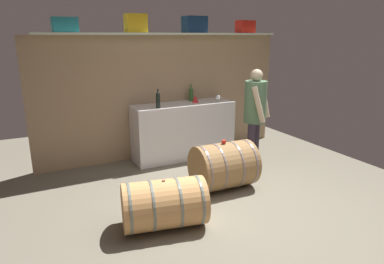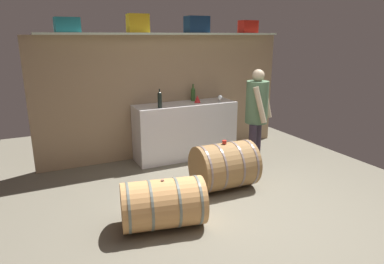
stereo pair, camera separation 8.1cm
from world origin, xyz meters
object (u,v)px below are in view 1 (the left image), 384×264
red_funnel (195,99)px  wine_barrel_far (164,204)px  work_cabinet (184,130)px  wine_glass (218,97)px  toolcase_red (245,27)px  winemaker_pouring (255,109)px  toolcase_teal (65,25)px  toolcase_yellow (136,23)px  toolcase_navy (194,25)px  wine_bottle_green (191,94)px  tasting_cup (224,142)px  wine_barrel_near (224,166)px  wine_bottle_dark (158,100)px

red_funnel → wine_barrel_far: red_funnel is taller
red_funnel → work_cabinet: bearing=174.9°
wine_glass → red_funnel: bearing=155.2°
toolcase_red → winemaker_pouring: size_ratio=0.20×
work_cabinet → wine_glass: 0.83m
work_cabinet → winemaker_pouring: winemaker_pouring is taller
toolcase_teal → work_cabinet: bearing=-9.7°
toolcase_yellow → red_funnel: size_ratio=2.54×
toolcase_navy → wine_barrel_far: bearing=-122.3°
toolcase_teal → toolcase_navy: (2.07, 0.00, 0.03)m
red_funnel → wine_glass: bearing=-24.8°
wine_bottle_green → tasting_cup: size_ratio=5.02×
wine_barrel_far → tasting_cup: bearing=38.8°
toolcase_navy → wine_bottle_green: size_ratio=1.25×
toolcase_red → wine_barrel_near: toolcase_red is taller
toolcase_navy → wine_barrel_far: 3.29m
work_cabinet → toolcase_red: bearing=7.5°
toolcase_teal → wine_barrel_far: size_ratio=0.35×
work_cabinet → tasting_cup: size_ratio=29.89×
wine_bottle_dark → wine_barrel_far: wine_bottle_dark is taller
red_funnel → wine_barrel_near: bearing=-100.9°
toolcase_yellow → work_cabinet: size_ratio=0.18×
wine_barrel_far → toolcase_yellow: bearing=89.4°
toolcase_yellow → tasting_cup: (0.67, -1.59, -1.58)m
toolcase_yellow → toolcase_red: 2.06m
toolcase_navy → wine_bottle_dark: (-0.82, -0.35, -1.16)m
winemaker_pouring → toolcase_navy: bearing=-108.8°
toolcase_navy → wine_barrel_near: (-0.35, -1.59, -1.92)m
red_funnel → winemaker_pouring: bearing=-62.8°
wine_bottle_dark → wine_glass: (1.10, -0.01, -0.05)m
toolcase_yellow → wine_glass: toolcase_yellow is taller
wine_glass → toolcase_yellow: bearing=164.6°
wine_barrel_near → wine_barrel_far: 1.28m
red_funnel → tasting_cup: (-0.28, -1.39, -0.34)m
wine_glass → toolcase_teal: bearing=171.3°
wine_bottle_green → red_funnel: size_ratio=2.38×
toolcase_yellow → wine_bottle_green: size_ratio=1.07×
wine_glass → winemaker_pouring: winemaker_pouring is taller
toolcase_yellow → wine_barrel_near: (0.68, -1.59, -1.93)m
toolcase_teal → wine_glass: toolcase_teal is taller
toolcase_navy → wine_barrel_far: toolcase_navy is taller
wine_bottle_green → winemaker_pouring: (0.52, -1.18, -0.11)m
toolcase_red → red_funnel: (-1.12, -0.20, -1.20)m
wine_glass → tasting_cup: size_ratio=2.19×
toolcase_teal → red_funnel: size_ratio=2.77×
toolcase_navy → wine_barrel_far: size_ratio=0.37×
toolcase_yellow → toolcase_navy: size_ratio=0.85×
wine_bottle_dark → toolcase_navy: bearing=22.9°
wine_glass → wine_barrel_far: 2.64m
toolcase_teal → winemaker_pouring: 3.05m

